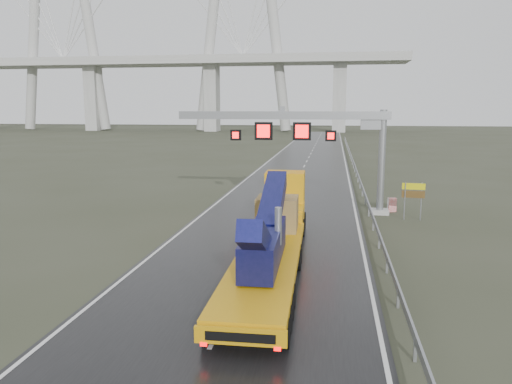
% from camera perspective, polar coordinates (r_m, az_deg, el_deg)
% --- Properties ---
extents(ground, '(400.00, 400.00, 0.00)m').
position_cam_1_polar(ground, '(18.91, -2.90, -13.13)').
color(ground, '#333726').
rests_on(ground, ground).
extents(road, '(11.00, 200.00, 0.02)m').
position_cam_1_polar(road, '(57.65, 5.18, 2.26)').
color(road, black).
rests_on(road, ground).
extents(guardrail, '(0.20, 140.00, 1.40)m').
position_cam_1_polar(guardrail, '(47.60, 11.76, 1.40)').
color(guardrail, gray).
rests_on(guardrail, ground).
extents(sign_gantry, '(14.90, 1.20, 7.42)m').
position_cam_1_polar(sign_gantry, '(35.14, 6.43, 6.76)').
color(sign_gantry, '#A0A19C').
rests_on(sign_gantry, ground).
extents(heavy_haul_truck, '(2.98, 17.92, 4.20)m').
position_cam_1_polar(heavy_haul_truck, '(24.48, 2.20, -3.83)').
color(heavy_haul_truck, '#D1950B').
rests_on(heavy_haul_truck, ground).
extents(exit_sign_pair, '(1.46, 0.19, 2.50)m').
position_cam_1_polar(exit_sign_pair, '(34.22, 17.53, -0.20)').
color(exit_sign_pair, gray).
rests_on(exit_sign_pair, ground).
extents(striped_barrier, '(0.64, 0.43, 0.99)m').
position_cam_1_polar(striped_barrier, '(36.79, 15.27, -1.42)').
color(striped_barrier, red).
rests_on(striped_barrier, ground).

